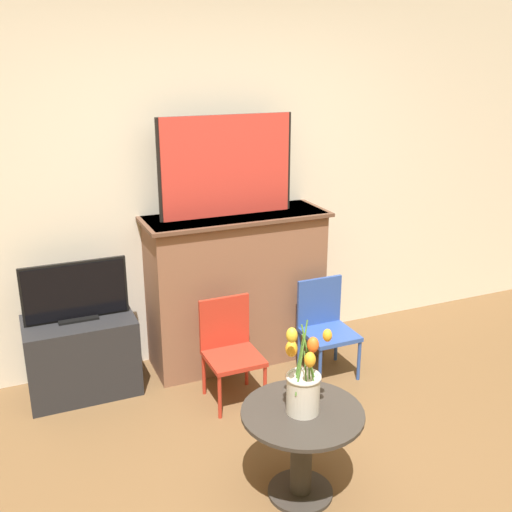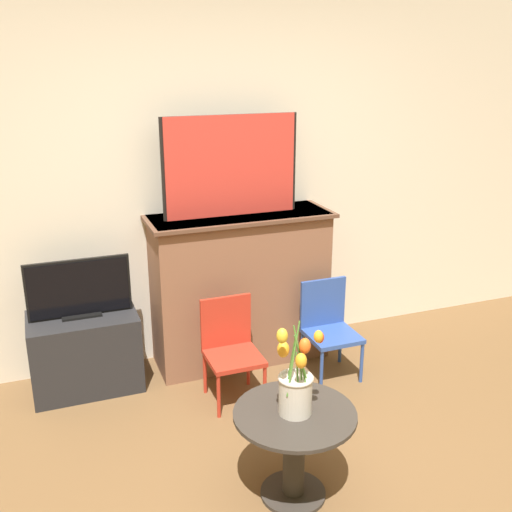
{
  "view_description": "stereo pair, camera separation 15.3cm",
  "coord_description": "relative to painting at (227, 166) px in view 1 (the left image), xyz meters",
  "views": [
    {
      "loc": [
        -1.33,
        -1.85,
        2.15
      ],
      "look_at": [
        0.0,
        1.24,
        1.01
      ],
      "focal_mm": 42.0,
      "sensor_mm": 36.0,
      "label": 1
    },
    {
      "loc": [
        -1.19,
        -1.9,
        2.15
      ],
      "look_at": [
        0.0,
        1.24,
        1.01
      ],
      "focal_mm": 42.0,
      "sensor_mm": 36.0,
      "label": 2
    }
  ],
  "objects": [
    {
      "name": "chair_red",
      "position": [
        -0.18,
        -0.48,
        -1.07
      ],
      "size": [
        0.34,
        0.34,
        0.67
      ],
      "color": "#B22D1E",
      "rests_on": "ground"
    },
    {
      "name": "side_table",
      "position": [
        -0.18,
        -1.5,
        -1.12
      ],
      "size": [
        0.61,
        0.61,
        0.49
      ],
      "color": "#332D28",
      "rests_on": "ground"
    },
    {
      "name": "painting",
      "position": [
        0.0,
        0.0,
        0.0
      ],
      "size": [
        0.94,
        0.03,
        0.68
      ],
      "color": "black",
      "rests_on": "fireplace_mantel"
    },
    {
      "name": "tv_monitor",
      "position": [
        -1.05,
        -0.03,
        -0.73
      ],
      "size": [
        0.66,
        0.12,
        0.39
      ],
      "color": "black",
      "rests_on": "tv_stand"
    },
    {
      "name": "wall_back",
      "position": [
        -0.07,
        0.24,
        -0.09
      ],
      "size": [
        8.0,
        0.06,
        2.7
      ],
      "color": "beige",
      "rests_on": "ground"
    },
    {
      "name": "vase_tulips",
      "position": [
        -0.19,
        -1.51,
        -0.79
      ],
      "size": [
        0.25,
        0.22,
        0.51
      ],
      "color": "beige",
      "rests_on": "side_table"
    },
    {
      "name": "fireplace_mantel",
      "position": [
        0.06,
        -0.01,
        -0.87
      ],
      "size": [
        1.29,
        0.48,
        1.1
      ],
      "color": "brown",
      "rests_on": "ground"
    },
    {
      "name": "tv_stand",
      "position": [
        -1.05,
        -0.03,
        -1.18
      ],
      "size": [
        0.7,
        0.45,
        0.52
      ],
      "color": "#232326",
      "rests_on": "ground"
    },
    {
      "name": "chair_blue",
      "position": [
        0.56,
        -0.42,
        -1.07
      ],
      "size": [
        0.34,
        0.34,
        0.67
      ],
      "color": "#2D4C99",
      "rests_on": "ground"
    }
  ]
}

